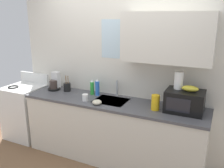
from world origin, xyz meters
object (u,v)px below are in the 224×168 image
(cereal_canister, at_px, (155,102))
(utensil_crock, at_px, (67,87))
(banana_bunch, at_px, (190,89))
(small_bowl, at_px, (97,102))
(coffee_maker, at_px, (55,83))
(microwave, at_px, (185,101))
(dish_soap_bottle_blue, at_px, (97,88))
(dish_soap_bottle_green, at_px, (92,88))
(mug_white, at_px, (85,97))
(stove_range, at_px, (26,111))
(paper_towel_roll, at_px, (179,80))

(cereal_canister, relative_size, utensil_crock, 0.77)
(banana_bunch, xyz_separation_m, small_bowl, (-1.15, -0.25, -0.27))
(coffee_maker, height_order, small_bowl, coffee_maker)
(utensil_crock, height_order, small_bowl, utensil_crock)
(microwave, distance_m, coffee_maker, 2.04)
(coffee_maker, relative_size, utensil_crock, 1.10)
(microwave, bearing_deg, dish_soap_bottle_blue, 175.77)
(dish_soap_bottle_green, xyz_separation_m, cereal_canister, (1.03, -0.20, -0.01))
(cereal_canister, relative_size, mug_white, 2.06)
(microwave, relative_size, utensil_crock, 1.81)
(microwave, bearing_deg, stove_range, -179.02)
(dish_soap_bottle_blue, height_order, dish_soap_bottle_green, dish_soap_bottle_blue)
(coffee_maker, bearing_deg, mug_white, -19.04)
(microwave, height_order, paper_towel_roll, paper_towel_roll)
(microwave, distance_m, utensil_crock, 1.81)
(paper_towel_roll, xyz_separation_m, dish_soap_bottle_green, (-1.27, 0.05, -0.27))
(dish_soap_bottle_blue, bearing_deg, utensil_crock, -177.52)
(paper_towel_roll, xyz_separation_m, mug_white, (-1.22, -0.24, -0.33))
(banana_bunch, relative_size, mug_white, 2.11)
(coffee_maker, bearing_deg, cereal_canister, -5.33)
(cereal_canister, distance_m, mug_white, 0.98)
(dish_soap_bottle_green, xyz_separation_m, small_bowl, (0.27, -0.35, -0.08))
(stove_range, height_order, dish_soap_bottle_blue, dish_soap_bottle_blue)
(banana_bunch, xyz_separation_m, dish_soap_bottle_blue, (-1.33, 0.09, -0.18))
(stove_range, bearing_deg, small_bowl, -7.63)
(mug_white, distance_m, utensil_crock, 0.55)
(dish_soap_bottle_blue, bearing_deg, mug_white, -98.05)
(stove_range, xyz_separation_m, coffee_maker, (0.58, 0.10, 0.55))
(microwave, relative_size, mug_white, 4.84)
(paper_towel_roll, bearing_deg, coffee_maker, 179.75)
(paper_towel_roll, distance_m, coffee_maker, 1.96)
(stove_range, relative_size, microwave, 2.35)
(banana_bunch, xyz_separation_m, coffee_maker, (-2.09, 0.06, -0.20))
(stove_range, height_order, microwave, microwave)
(mug_white, bearing_deg, coffee_maker, 160.96)
(mug_white, bearing_deg, small_bowl, -15.26)
(stove_range, height_order, utensil_crock, utensil_crock)
(stove_range, bearing_deg, microwave, 0.98)
(paper_towel_roll, height_order, utensil_crock, paper_towel_roll)
(paper_towel_roll, relative_size, cereal_canister, 1.13)
(mug_white, height_order, utensil_crock, utensil_crock)
(stove_range, bearing_deg, utensil_crock, 8.17)
(coffee_maker, xyz_separation_m, dish_soap_bottle_blue, (0.76, 0.03, 0.02))
(microwave, relative_size, dish_soap_bottle_green, 2.00)
(stove_range, xyz_separation_m, banana_bunch, (2.67, 0.05, 0.75))
(banana_bunch, relative_size, dish_soap_bottle_green, 0.87)
(dish_soap_bottle_green, distance_m, utensil_crock, 0.44)
(banana_bunch, bearing_deg, mug_white, -172.08)
(coffee_maker, distance_m, utensil_crock, 0.23)
(stove_range, distance_m, utensil_crock, 0.97)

